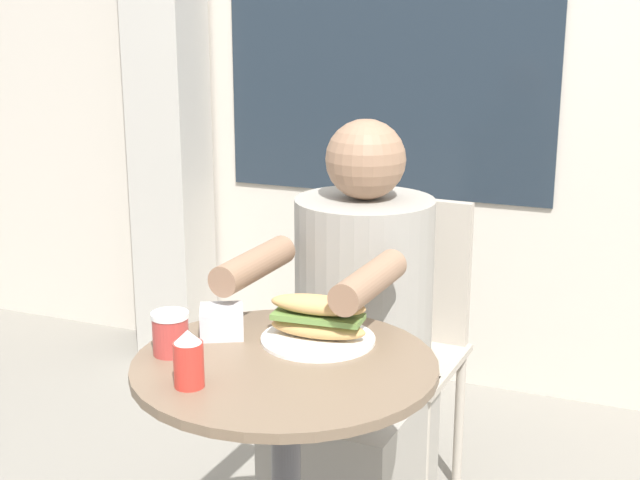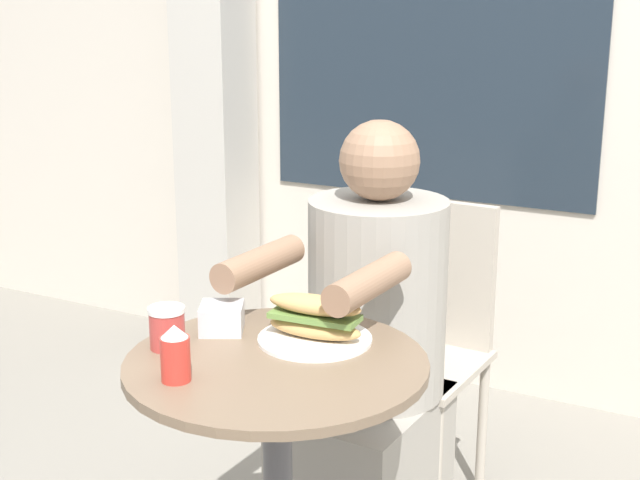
# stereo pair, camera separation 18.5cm
# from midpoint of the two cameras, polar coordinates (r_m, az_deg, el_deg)

# --- Properties ---
(storefront_wall) EXTENTS (8.00, 0.09, 2.80)m
(storefront_wall) POSITION_cam_midpoint_polar(r_m,az_deg,el_deg) (3.20, 8.60, 14.74)
(storefront_wall) COLOR beige
(storefront_wall) RESTS_ON ground_plane
(lattice_pillar) EXTENTS (0.24, 0.24, 2.40)m
(lattice_pillar) POSITION_cam_midpoint_polar(r_m,az_deg,el_deg) (3.51, -11.36, 11.37)
(lattice_pillar) COLOR #B2ADA3
(lattice_pillar) RESTS_ON ground_plane
(cafe_table) EXTENTS (0.60, 0.60, 0.73)m
(cafe_table) POSITION_cam_midpoint_polar(r_m,az_deg,el_deg) (1.86, -5.14, -13.66)
(cafe_table) COLOR brown
(cafe_table) RESTS_ON ground_plane
(diner_chair) EXTENTS (0.40, 0.40, 0.87)m
(diner_chair) POSITION_cam_midpoint_polar(r_m,az_deg,el_deg) (2.56, 3.11, -5.30)
(diner_chair) COLOR #ADA393
(diner_chair) RESTS_ON ground_plane
(seated_diner) EXTENTS (0.37, 0.63, 1.14)m
(seated_diner) POSITION_cam_midpoint_polar(r_m,az_deg,el_deg) (2.28, 0.04, -8.80)
(seated_diner) COLOR gray
(seated_diner) RESTS_ON ground_plane
(sandwich_on_plate) EXTENTS (0.24, 0.24, 0.10)m
(sandwich_on_plate) POSITION_cam_midpoint_polar(r_m,az_deg,el_deg) (1.84, -3.02, -5.36)
(sandwich_on_plate) COLOR white
(sandwich_on_plate) RESTS_ON cafe_table
(drink_cup) EXTENTS (0.08, 0.08, 0.09)m
(drink_cup) POSITION_cam_midpoint_polar(r_m,az_deg,el_deg) (1.82, -12.46, -5.90)
(drink_cup) COLOR #B73D38
(drink_cup) RESTS_ON cafe_table
(napkin_box) EXTENTS (0.12, 0.12, 0.06)m
(napkin_box) POSITION_cam_midpoint_polar(r_m,az_deg,el_deg) (1.90, -9.12, -5.23)
(napkin_box) COLOR silver
(napkin_box) RESTS_ON cafe_table
(condiment_bottle) EXTENTS (0.06, 0.06, 0.11)m
(condiment_bottle) POSITION_cam_midpoint_polar(r_m,az_deg,el_deg) (1.66, -11.62, -7.56)
(condiment_bottle) COLOR red
(condiment_bottle) RESTS_ON cafe_table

